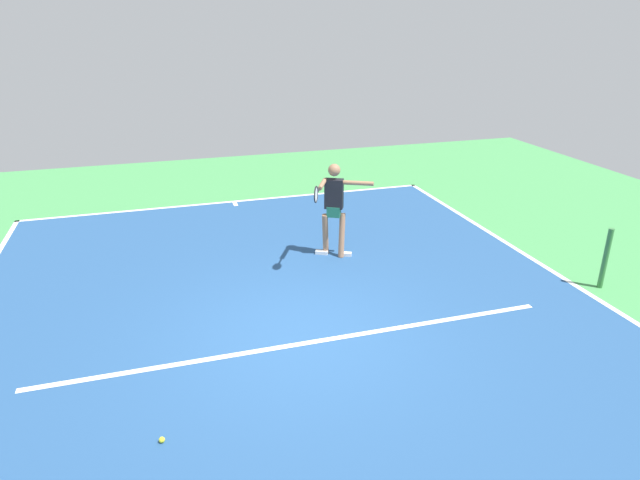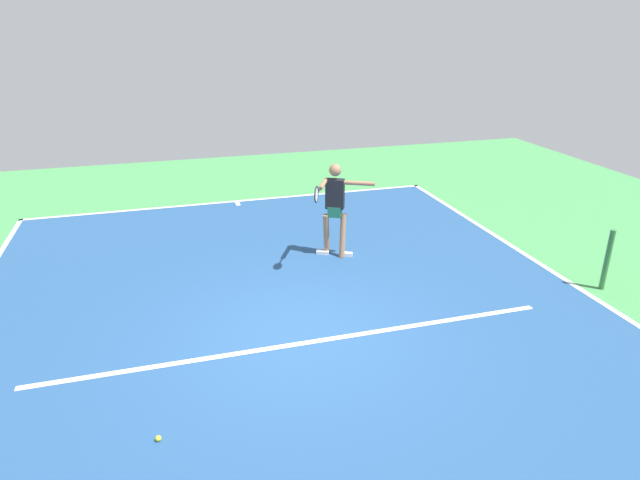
% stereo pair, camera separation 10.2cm
% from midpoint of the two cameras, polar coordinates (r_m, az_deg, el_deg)
% --- Properties ---
extents(ground_plane, '(22.62, 22.62, 0.00)m').
position_cam_midpoint_polar(ground_plane, '(8.11, -2.23, -9.79)').
color(ground_plane, '#428E4C').
extents(court_surface, '(9.92, 13.11, 0.00)m').
position_cam_midpoint_polar(court_surface, '(8.11, -2.23, -9.78)').
color(court_surface, navy).
rests_on(court_surface, ground_plane).
extents(court_line_baseline_near, '(9.92, 0.10, 0.01)m').
position_cam_midpoint_polar(court_line_baseline_near, '(13.96, -9.08, 3.96)').
color(court_line_baseline_near, white).
rests_on(court_line_baseline_near, ground_plane).
extents(court_line_sideline_left, '(0.10, 13.11, 0.01)m').
position_cam_midpoint_polar(court_line_sideline_left, '(10.33, 25.23, -4.67)').
color(court_line_sideline_left, white).
rests_on(court_line_sideline_left, ground_plane).
extents(court_line_service, '(7.44, 0.10, 0.01)m').
position_cam_midpoint_polar(court_line_service, '(7.93, -1.81, -10.59)').
color(court_line_service, white).
rests_on(court_line_service, ground_plane).
extents(court_line_centre_mark, '(0.10, 0.30, 0.01)m').
position_cam_midpoint_polar(court_line_centre_mark, '(13.78, -8.96, 3.71)').
color(court_line_centre_mark, white).
rests_on(court_line_centre_mark, ground_plane).
extents(net_post, '(0.09, 0.09, 1.07)m').
position_cam_midpoint_polar(net_post, '(10.35, 27.16, -1.71)').
color(net_post, '#38753D').
rests_on(net_post, ground_plane).
extents(tennis_player, '(1.31, 1.08, 1.81)m').
position_cam_midpoint_polar(tennis_player, '(10.27, 1.16, 3.75)').
color(tennis_player, '#9E7051').
rests_on(tennis_player, ground_plane).
extents(tennis_ball_centre_court, '(0.07, 0.07, 0.07)m').
position_cam_midpoint_polar(tennis_ball_centre_court, '(6.59, -16.49, -19.20)').
color(tennis_ball_centre_court, yellow).
rests_on(tennis_ball_centre_court, ground_plane).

